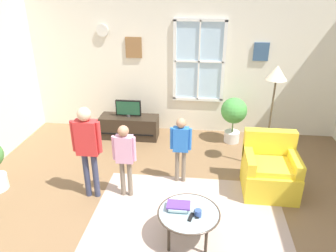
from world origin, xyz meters
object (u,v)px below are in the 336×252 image
at_px(coffee_table, 189,214).
at_px(person_pink_shirt, 125,153).
at_px(person_blue_shirt, 181,143).
at_px(remote_near_books, 196,214).
at_px(potted_plant_by_window, 234,114).
at_px(tv_stand, 129,127).
at_px(armchair, 270,171).
at_px(cup, 198,213).
at_px(remote_near_cup, 191,217).
at_px(floor_lamp, 275,84).
at_px(book_stack, 179,206).
at_px(television, 128,108).
at_px(person_red_shirt, 87,143).

height_order(coffee_table, person_pink_shirt, person_pink_shirt).
bearing_deg(person_blue_shirt, remote_near_books, -77.33).
bearing_deg(potted_plant_by_window, tv_stand, -179.13).
xyz_separation_m(coffee_table, person_blue_shirt, (-0.19, 1.23, 0.30)).
height_order(armchair, remote_near_books, armchair).
relative_size(cup, remote_near_cup, 0.62).
bearing_deg(person_pink_shirt, cup, -38.39).
bearing_deg(coffee_table, cup, -26.57).
distance_m(remote_near_books, floor_lamp, 2.40).
xyz_separation_m(book_stack, person_pink_shirt, (-0.82, 0.73, 0.26)).
xyz_separation_m(armchair, coffee_table, (-1.14, -1.16, 0.05)).
bearing_deg(remote_near_books, tv_stand, 117.70).
distance_m(coffee_table, floor_lamp, 2.43).
relative_size(television, cup, 5.74).
relative_size(person_blue_shirt, person_red_shirt, 0.77).
height_order(television, remote_near_books, television).
bearing_deg(coffee_table, television, 116.49).
xyz_separation_m(cup, floor_lamp, (1.08, 1.88, 1.02)).
bearing_deg(tv_stand, coffee_table, -63.54).
relative_size(cup, remote_near_books, 0.62).
bearing_deg(coffee_table, person_red_shirt, 153.67).
bearing_deg(armchair, person_red_shirt, -170.16).
relative_size(tv_stand, armchair, 1.32).
bearing_deg(coffee_table, armchair, 45.55).
distance_m(cup, person_red_shirt, 1.78).
height_order(armchair, floor_lamp, floor_lamp).
bearing_deg(potted_plant_by_window, person_pink_shirt, -130.38).
height_order(remote_near_cup, person_red_shirt, person_red_shirt).
relative_size(remote_near_cup, floor_lamp, 0.08).
height_order(tv_stand, person_pink_shirt, person_pink_shirt).
relative_size(cup, person_pink_shirt, 0.08).
distance_m(person_pink_shirt, potted_plant_by_window, 2.55).
bearing_deg(tv_stand, cup, -62.19).
xyz_separation_m(remote_near_cup, person_red_shirt, (-1.47, 0.80, 0.46)).
bearing_deg(remote_near_books, person_blue_shirt, 102.67).
bearing_deg(television, potted_plant_by_window, 0.95).
distance_m(armchair, remote_near_cup, 1.67).
bearing_deg(book_stack, potted_plant_by_window, 72.70).
bearing_deg(potted_plant_by_window, person_blue_shirt, -121.21).
bearing_deg(floor_lamp, potted_plant_by_window, 118.46).
xyz_separation_m(cup, person_blue_shirt, (-0.30, 1.29, 0.23)).
bearing_deg(remote_near_books, television, 117.73).
relative_size(book_stack, floor_lamp, 0.16).
xyz_separation_m(coffee_table, remote_near_books, (0.09, -0.03, 0.04)).
relative_size(book_stack, cup, 3.21).
relative_size(remote_near_books, floor_lamp, 0.08).
bearing_deg(armchair, remote_near_cup, -131.54).
xyz_separation_m(person_blue_shirt, floor_lamp, (1.38, 0.59, 0.79)).
distance_m(coffee_table, cup, 0.14).
relative_size(cup, person_red_shirt, 0.06).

